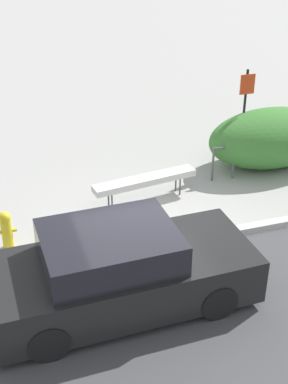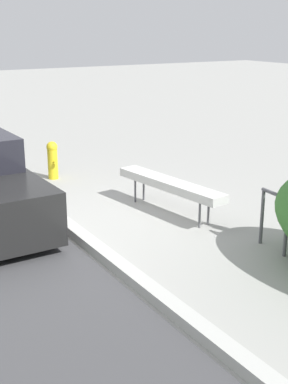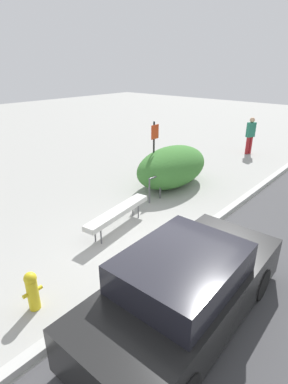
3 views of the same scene
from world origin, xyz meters
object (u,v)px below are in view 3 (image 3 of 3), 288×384
Objects in this scene: fire_hydrant at (32,290)px; parked_car_near at (185,289)px; bench at (118,212)px; bike_rack at (155,186)px; sign_post at (154,149)px; pedestrian at (250,135)px.

parked_car_near is at bearing -54.13° from fire_hydrant.
bench is 3.32m from parked_car_near.
bench is 0.55× the size of parked_car_near.
sign_post reaches higher than bike_rack.
sign_post is at bearing -164.24° from pedestrian.
bench is 9.14m from pedestrian.
bike_rack is at bearing 14.42° from fire_hydrant.
sign_post is (0.79, 0.70, 0.88)m from bike_rack.
fire_hydrant is (-5.72, -1.97, -0.98)m from sign_post.
sign_post is at bearing 13.30° from bench.
bench is at bearing -158.64° from sign_post.
sign_post is 1.33× the size of pedestrian.
bike_rack is 5.09m from fire_hydrant.
bench is 2.80× the size of bike_rack.
bike_rack is 7.14m from pedestrian.
bike_rack is (1.99, 0.39, 0.02)m from bench.
bike_rack is at bearing -157.94° from pedestrian.
bench is at bearing 63.68° from parked_car_near.
parked_car_near reaches higher than fire_hydrant.
fire_hydrant is 0.44× the size of pedestrian.
sign_post is 0.54× the size of parked_car_near.
pedestrian reaches higher than bike_rack.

